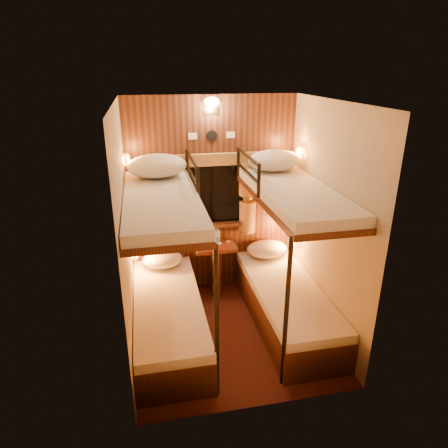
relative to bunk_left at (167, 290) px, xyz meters
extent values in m
plane|color=#38170F|center=(0.65, -0.07, -0.56)|extent=(2.10, 2.10, 0.00)
plane|color=silver|center=(0.65, -0.07, 1.84)|extent=(2.10, 2.10, 0.00)
plane|color=#C6B293|center=(0.65, 0.98, 0.64)|extent=(2.40, 0.00, 2.40)
plane|color=#C6B293|center=(0.65, -1.12, 0.64)|extent=(2.40, 0.00, 2.40)
plane|color=#C6B293|center=(-0.35, -0.07, 0.64)|extent=(0.00, 2.40, 2.40)
plane|color=#C6B293|center=(1.65, -0.07, 0.64)|extent=(0.00, 2.40, 2.40)
cube|color=#32190E|center=(0.65, 0.97, 0.64)|extent=(2.00, 0.03, 2.40)
cube|color=#32190E|center=(0.00, 0.00, -0.38)|extent=(0.70, 1.90, 0.35)
cube|color=silver|center=(0.00, 0.00, -0.16)|extent=(0.68, 1.88, 0.10)
cube|color=#32190E|center=(0.00, 0.00, 0.89)|extent=(0.70, 1.90, 0.06)
cube|color=silver|center=(0.00, 0.00, 0.97)|extent=(0.68, 1.88, 0.10)
cylinder|color=black|center=(0.35, -0.90, 0.17)|extent=(0.04, 0.04, 1.45)
cylinder|color=black|center=(0.35, 0.88, 1.08)|extent=(0.04, 0.04, 0.32)
cylinder|color=black|center=(0.35, 0.03, 1.08)|extent=(0.04, 0.04, 0.32)
cylinder|color=black|center=(0.35, 0.46, 1.24)|extent=(0.04, 0.85, 0.04)
cylinder|color=black|center=(0.35, 0.46, 1.07)|extent=(0.03, 0.85, 0.03)
cube|color=#32190E|center=(1.30, 0.00, -0.38)|extent=(0.70, 1.90, 0.35)
cube|color=silver|center=(1.30, 0.00, -0.16)|extent=(0.68, 1.88, 0.10)
cube|color=#32190E|center=(1.30, 0.00, 0.89)|extent=(0.70, 1.90, 0.06)
cube|color=silver|center=(1.30, 0.00, 0.97)|extent=(0.68, 1.88, 0.10)
cylinder|color=black|center=(0.95, -0.90, 0.17)|extent=(0.04, 0.04, 1.45)
cylinder|color=black|center=(0.95, 0.88, 1.08)|extent=(0.04, 0.04, 0.32)
cylinder|color=black|center=(0.95, 0.03, 1.08)|extent=(0.04, 0.04, 0.32)
cylinder|color=black|center=(0.95, 0.46, 1.24)|extent=(0.04, 0.85, 0.04)
cylinder|color=black|center=(0.95, 0.46, 1.07)|extent=(0.03, 0.85, 0.03)
cube|color=black|center=(0.65, 0.95, 0.69)|extent=(0.98, 0.02, 0.78)
cube|color=black|center=(0.65, 0.94, 0.69)|extent=(0.90, 0.01, 0.70)
cube|color=#32190E|center=(0.65, 0.90, 0.31)|extent=(1.00, 0.12, 0.04)
cube|color=olive|center=(0.65, 0.91, 1.12)|extent=(1.10, 0.06, 0.14)
cylinder|color=olive|center=(0.22, 0.90, 0.87)|extent=(0.22, 0.22, 0.40)
cylinder|color=olive|center=(0.22, 0.90, 0.64)|extent=(0.11, 0.11, 0.12)
cylinder|color=olive|center=(0.22, 0.90, 0.39)|extent=(0.20, 0.20, 0.40)
torus|color=#B68F35|center=(0.22, 0.90, 0.64)|extent=(0.14, 0.14, 0.02)
cylinder|color=olive|center=(1.08, 0.90, 0.87)|extent=(0.22, 0.22, 0.40)
cylinder|color=olive|center=(1.08, 0.90, 0.64)|extent=(0.11, 0.11, 0.12)
cylinder|color=olive|center=(1.08, 0.90, 0.39)|extent=(0.20, 0.20, 0.40)
torus|color=#B68F35|center=(1.08, 0.90, 0.64)|extent=(0.14, 0.14, 0.02)
cylinder|color=black|center=(0.65, 0.95, 1.39)|extent=(0.12, 0.02, 0.12)
cube|color=silver|center=(0.43, 0.95, 1.39)|extent=(0.10, 0.01, 0.07)
cube|color=silver|center=(0.87, 0.95, 1.39)|extent=(0.10, 0.01, 0.07)
cube|color=#B68F35|center=(0.65, 0.95, 1.66)|extent=(0.18, 0.01, 0.08)
ellipsoid|color=#FFCC8C|center=(0.65, 0.93, 1.76)|extent=(0.18, 0.09, 0.11)
ellipsoid|color=orange|center=(-0.31, 0.63, 0.14)|extent=(0.08, 0.20, 0.13)
torus|color=#B68F35|center=(-0.31, 0.63, 0.14)|extent=(0.02, 0.17, 0.17)
ellipsoid|color=orange|center=(-0.31, 0.63, 1.22)|extent=(0.08, 0.20, 0.13)
torus|color=#B68F35|center=(-0.31, 0.63, 1.22)|extent=(0.02, 0.17, 0.17)
ellipsoid|color=orange|center=(1.61, 0.63, 0.14)|extent=(0.08, 0.20, 0.13)
torus|color=#B68F35|center=(1.61, 0.63, 0.14)|extent=(0.02, 0.17, 0.17)
ellipsoid|color=orange|center=(1.61, 0.63, 1.22)|extent=(0.08, 0.20, 0.13)
torus|color=#B68F35|center=(1.61, 0.63, 1.22)|extent=(0.02, 0.17, 0.17)
cube|color=#502412|center=(0.65, 0.78, 0.07)|extent=(0.50, 0.34, 0.04)
cube|color=#32190E|center=(0.65, 0.78, -0.25)|extent=(0.08, 0.30, 0.61)
cube|color=maroon|center=(0.65, 0.78, 0.09)|extent=(0.30, 0.34, 0.01)
cylinder|color=#99BFE5|center=(0.51, 0.85, 0.19)|extent=(0.06, 0.06, 0.20)
cylinder|color=#416FC3|center=(0.51, 0.85, 0.18)|extent=(0.07, 0.07, 0.07)
cylinder|color=#416FC3|center=(0.51, 0.85, 0.31)|extent=(0.04, 0.04, 0.03)
cylinder|color=#99BFE5|center=(0.68, 0.79, 0.18)|extent=(0.06, 0.06, 0.18)
cylinder|color=#416FC3|center=(0.68, 0.79, 0.17)|extent=(0.06, 0.06, 0.06)
cylinder|color=#416FC3|center=(0.68, 0.79, 0.29)|extent=(0.03, 0.03, 0.03)
cube|color=silver|center=(0.70, 0.82, 0.09)|extent=(0.10, 0.08, 0.01)
cube|color=silver|center=(0.82, 0.86, 0.09)|extent=(0.07, 0.06, 0.00)
ellipsoid|color=silver|center=(0.00, 0.72, -0.01)|extent=(0.48, 0.34, 0.19)
ellipsoid|color=silver|center=(1.30, 0.74, 0.00)|extent=(0.51, 0.37, 0.20)
ellipsoid|color=silver|center=(0.00, 0.60, 1.15)|extent=(0.63, 0.45, 0.25)
ellipsoid|color=silver|center=(1.30, 0.63, 1.15)|extent=(0.60, 0.43, 0.23)
camera|label=1|loc=(-0.14, -3.58, 2.13)|focal=32.00mm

